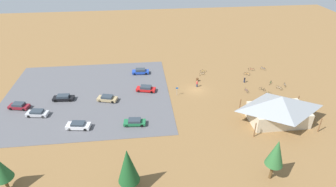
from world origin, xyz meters
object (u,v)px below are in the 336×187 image
object	(u,v)px
bicycle_white_edge_north	(202,74)
car_silver_inner_stall	(37,113)
visitor_by_pavilion	(197,84)
pine_mideast	(276,153)
bicycle_green_yard_right	(270,83)
bike_pavilion	(280,108)
bicycle_orange_back_row	(247,74)
car_maroon_by_curb	(19,106)
car_blue_back_corner	(140,71)
car_tan_mid_lot	(107,98)
car_red_front_row	(146,89)
pine_west	(0,169)
bicycle_red_lone_west	(251,69)
trash_bin	(197,80)
bicycle_yellow_edge_south	(203,71)
pine_far_west	(128,166)
bicycle_blue_front_row	(263,68)
visitor_at_bikes	(245,80)
car_white_far_end	(78,125)
lot_sign	(177,90)
bicycle_white_yard_front	(285,85)
bicycle_purple_near_porch	(246,91)
bicycle_black_yard_left	(262,89)
car_green_end_stall	(135,122)
car_black_near_entry	(63,98)
bicycle_teal_by_bin	(268,94)
bicycle_silver_mid_cluster	(279,88)

from	to	relation	value
bicycle_white_edge_north	car_silver_inner_stall	bearing A→B (deg)	20.88
bicycle_white_edge_north	visitor_by_pavilion	xyz separation A→B (m)	(2.65, 6.18, 0.52)
pine_mideast	bicycle_green_yard_right	size ratio (longest dim) A/B	5.94
bike_pavilion	bicycle_orange_back_row	distance (m)	20.92
car_maroon_by_curb	car_blue_back_corner	xyz separation A→B (m)	(-26.63, -13.97, 0.02)
pine_mideast	bike_pavilion	bearing A→B (deg)	-118.53
car_tan_mid_lot	car_red_front_row	xyz separation A→B (m)	(-8.87, -3.43, 0.01)
pine_west	bicycle_red_lone_west	size ratio (longest dim) A/B	3.72
trash_bin	bicycle_yellow_edge_south	world-z (taller)	trash_bin
pine_far_west	bicycle_yellow_edge_south	xyz separation A→B (m)	(-19.69, -37.47, -4.40)
car_red_front_row	car_silver_inner_stall	xyz separation A→B (m)	(22.91, 7.64, -0.03)
pine_mideast	bicycle_blue_front_row	world-z (taller)	pine_mideast
bicycle_blue_front_row	bicycle_orange_back_row	xyz separation A→B (m)	(5.66, 2.76, 0.02)
trash_bin	visitor_at_bikes	xyz separation A→B (m)	(-11.73, 2.02, 0.39)
bike_pavilion	bicycle_yellow_edge_south	size ratio (longest dim) A/B	7.36
trash_bin	pine_far_west	size ratio (longest dim) A/B	0.12
car_maroon_by_curb	car_white_far_end	world-z (taller)	car_white_far_end
car_tan_mid_lot	car_red_front_row	size ratio (longest dim) A/B	0.97
car_tan_mid_lot	visitor_by_pavilion	xyz separation A→B (m)	(-21.46, -4.16, 0.19)
bicycle_yellow_edge_south	bicycle_white_edge_north	bearing A→B (deg)	65.42
car_red_front_row	car_white_far_end	size ratio (longest dim) A/B	1.02
lot_sign	bicycle_orange_back_row	world-z (taller)	lot_sign
bicycle_white_yard_front	bicycle_purple_near_porch	distance (m)	10.54
car_red_front_row	visitor_at_bikes	world-z (taller)	visitor_at_bikes
bicycle_black_yard_left	bicycle_blue_front_row	distance (m)	12.14
visitor_at_bikes	bicycle_orange_back_row	bearing A→B (deg)	-118.53
pine_far_west	bicycle_white_yard_front	world-z (taller)	pine_far_west
lot_sign	bicycle_white_yard_front	xyz separation A→B (m)	(-27.16, -1.20, -1.06)
lot_sign	car_blue_back_corner	world-z (taller)	lot_sign
bicycle_white_yard_front	bicycle_yellow_edge_south	bearing A→B (deg)	-28.50
pine_far_west	car_green_end_stall	size ratio (longest dim) A/B	1.72
bicycle_black_yard_left	car_black_near_entry	distance (m)	46.68
pine_mideast	bicycle_red_lone_west	xyz separation A→B (m)	(-11.34, -37.36, -4.74)
car_silver_inner_stall	car_blue_back_corner	bearing A→B (deg)	-141.89
car_black_near_entry	visitor_by_pavilion	bearing A→B (deg)	-175.14
bicycle_teal_by_bin	bicycle_yellow_edge_south	size ratio (longest dim) A/B	1.00
pine_far_west	car_red_front_row	world-z (taller)	pine_far_west
bicycle_silver_mid_cluster	car_silver_inner_stall	size ratio (longest dim) A/B	0.35
visitor_at_bikes	pine_far_west	bearing A→B (deg)	46.78
car_black_near_entry	car_green_end_stall	bearing A→B (deg)	144.96
bicycle_black_yard_left	car_silver_inner_stall	world-z (taller)	car_silver_inner_stall
bicycle_teal_by_bin	car_maroon_by_curb	xyz separation A→B (m)	(55.86, -0.68, 0.33)
bicycle_silver_mid_cluster	pine_west	bearing A→B (deg)	24.02
bicycle_black_yard_left	bicycle_teal_by_bin	distance (m)	2.27
trash_bin	bicycle_red_lone_west	size ratio (longest dim) A/B	0.55
bicycle_orange_back_row	car_tan_mid_lot	size ratio (longest dim) A/B	0.32
bicycle_silver_mid_cluster	car_green_end_stall	xyz separation A→B (m)	(35.07, 10.37, 0.31)
car_red_front_row	car_white_far_end	distance (m)	18.94
bicycle_teal_by_bin	car_white_far_end	size ratio (longest dim) A/B	0.37
bike_pavilion	pine_mideast	world-z (taller)	pine_mideast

